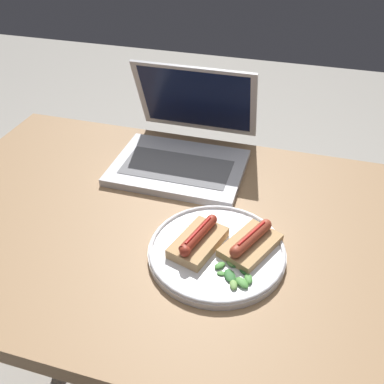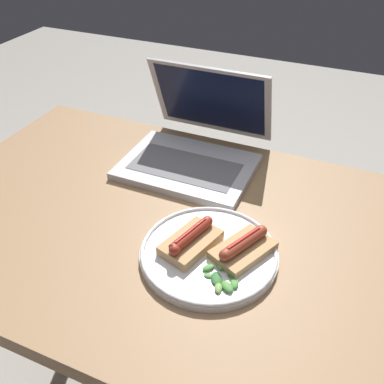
{
  "view_description": "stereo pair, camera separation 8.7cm",
  "coord_description": "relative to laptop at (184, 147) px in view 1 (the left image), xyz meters",
  "views": [
    {
      "loc": [
        0.16,
        -0.63,
        1.3
      ],
      "look_at": [
        -0.03,
        0.04,
        0.78
      ],
      "focal_mm": 40.0,
      "sensor_mm": 36.0,
      "label": 1
    },
    {
      "loc": [
        0.24,
        -0.6,
        1.3
      ],
      "look_at": [
        -0.03,
        0.04,
        0.78
      ],
      "focal_mm": 40.0,
      "sensor_mm": 36.0,
      "label": 2
    }
  ],
  "objects": [
    {
      "name": "sausage_toast_left",
      "position": [
        0.12,
        -0.3,
        -0.01
      ],
      "size": [
        0.1,
        0.13,
        0.04
      ],
      "rotation": [
        0.0,
        0.0,
        1.28
      ],
      "color": "tan",
      "rests_on": "plate"
    },
    {
      "name": "plate",
      "position": [
        0.16,
        -0.29,
        -0.03
      ],
      "size": [
        0.26,
        0.26,
        0.02
      ],
      "color": "silver",
      "rests_on": "desk"
    },
    {
      "name": "sausage_toast_middle",
      "position": [
        0.21,
        -0.27,
        -0.01
      ],
      "size": [
        0.11,
        0.14,
        0.04
      ],
      "rotation": [
        0.0,
        0.0,
        4.27
      ],
      "color": "tan",
      "rests_on": "plate"
    },
    {
      "name": "laptop",
      "position": [
        0.0,
        0.0,
        0.0
      ],
      "size": [
        0.31,
        0.31,
        0.22
      ],
      "color": "#B7B7BC",
      "rests_on": "desk"
    },
    {
      "name": "desk",
      "position": [
        0.11,
        -0.23,
        -0.12
      ],
      "size": [
        1.24,
        0.71,
        0.72
      ],
      "color": "#93704C",
      "rests_on": "ground_plane"
    },
    {
      "name": "salad_pile",
      "position": [
        0.2,
        -0.35,
        -0.02
      ],
      "size": [
        0.08,
        0.08,
        0.01
      ],
      "color": "#2D662D",
      "rests_on": "plate"
    }
  ]
}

